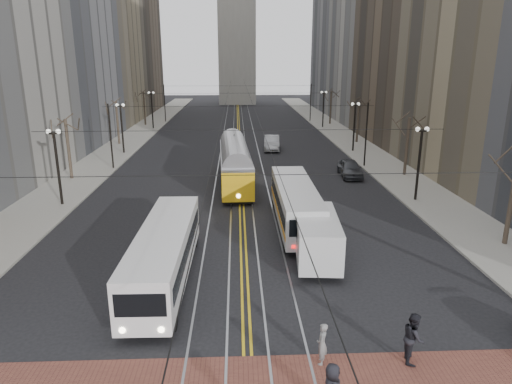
{
  "coord_description": "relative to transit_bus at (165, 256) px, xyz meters",
  "views": [
    {
      "loc": [
        -0.31,
        -15.76,
        10.78
      ],
      "look_at": [
        0.82,
        10.85,
        3.0
      ],
      "focal_mm": 32.0,
      "sensor_mm": 36.0,
      "label": 1
    }
  ],
  "objects": [
    {
      "name": "pedestrian_c",
      "position": [
        10.02,
        -6.75,
        -0.41
      ],
      "size": [
        0.92,
        1.08,
        1.94
      ],
      "primitive_type": "imported",
      "rotation": [
        0.0,
        0.0,
        1.36
      ],
      "color": "black",
      "rests_on": "crosswalk_band"
    },
    {
      "name": "ground",
      "position": [
        3.96,
        -5.25,
        -1.39
      ],
      "size": [
        260.0,
        260.0,
        0.0
      ],
      "primitive_type": "plane",
      "color": "black",
      "rests_on": "ground"
    },
    {
      "name": "building_right_mid",
      "position": [
        29.46,
        40.75,
        15.61
      ],
      "size": [
        16.0,
        20.0,
        34.0
      ],
      "primitive_type": "cube",
      "color": "brown",
      "rests_on": "ground"
    },
    {
      "name": "sidewalk_left",
      "position": [
        -11.04,
        39.75,
        -1.32
      ],
      "size": [
        5.0,
        140.0,
        0.15
      ],
      "primitive_type": "cube",
      "color": "gray",
      "rests_on": "ground"
    },
    {
      "name": "streetcar_rails",
      "position": [
        3.96,
        39.75,
        -1.39
      ],
      "size": [
        4.8,
        130.0,
        0.02
      ],
      "primitive_type": "cube",
      "color": "gray",
      "rests_on": "ground"
    },
    {
      "name": "centre_lines",
      "position": [
        3.96,
        39.75,
        -1.38
      ],
      "size": [
        0.42,
        130.0,
        0.01
      ],
      "primitive_type": "cube",
      "color": "gold",
      "rests_on": "ground"
    },
    {
      "name": "sidewalk_right",
      "position": [
        18.96,
        39.75,
        -1.32
      ],
      "size": [
        5.0,
        140.0,
        0.15
      ],
      "primitive_type": "cube",
      "color": "gray",
      "rests_on": "ground"
    },
    {
      "name": "streetcar",
      "position": [
        3.46,
        18.48,
        0.18
      ],
      "size": [
        3.0,
        13.46,
        3.15
      ],
      "primitive_type": "cube",
      "rotation": [
        0.0,
        0.0,
        0.04
      ],
      "color": "yellow",
      "rests_on": "ground"
    },
    {
      "name": "transit_bus",
      "position": [
        0.0,
        0.0,
        0.0
      ],
      "size": [
        2.48,
        11.17,
        2.78
      ],
      "primitive_type": "cube",
      "rotation": [
        0.0,
        0.0,
        -0.01
      ],
      "color": "silver",
      "rests_on": "ground"
    },
    {
      "name": "building_left_mid",
      "position": [
        -21.54,
        40.75,
        15.61
      ],
      "size": [
        16.0,
        20.0,
        34.0
      ],
      "primitive_type": "cube",
      "color": "slate",
      "rests_on": "ground"
    },
    {
      "name": "cargo_van",
      "position": [
        7.96,
        2.07,
        -0.11
      ],
      "size": [
        2.69,
        5.94,
        2.56
      ],
      "primitive_type": "cube",
      "rotation": [
        0.0,
        0.0,
        -0.08
      ],
      "color": "silver",
      "rests_on": "ground"
    },
    {
      "name": "street_trees",
      "position": [
        3.96,
        30.0,
        1.41
      ],
      "size": [
        31.68,
        53.28,
        5.6
      ],
      "color": "#382D23",
      "rests_on": "ground"
    },
    {
      "name": "sedan_grey",
      "position": [
        14.37,
        20.78,
        -0.59
      ],
      "size": [
        2.07,
        4.79,
        1.61
      ],
      "primitive_type": "imported",
      "rotation": [
        0.0,
        0.0,
        -0.04
      ],
      "color": "#3F4146",
      "rests_on": "ground"
    },
    {
      "name": "pedestrian_b",
      "position": [
        6.66,
        -6.75,
        -0.58
      ],
      "size": [
        0.53,
        0.67,
        1.61
      ],
      "primitive_type": "imported",
      "rotation": [
        0.0,
        0.0,
        4.43
      ],
      "color": "slate",
      "rests_on": "crosswalk_band"
    },
    {
      "name": "lamp_posts",
      "position": [
        3.96,
        23.5,
        1.41
      ],
      "size": [
        27.6,
        57.2,
        5.6
      ],
      "color": "black",
      "rests_on": "ground"
    },
    {
      "name": "trolley_wires",
      "position": [
        3.96,
        29.58,
        2.38
      ],
      "size": [
        25.96,
        120.0,
        6.6
      ],
      "color": "black",
      "rests_on": "ground"
    },
    {
      "name": "building_right_far",
      "position": [
        29.46,
        80.75,
        18.61
      ],
      "size": [
        16.0,
        20.0,
        40.0
      ],
      "primitive_type": "cube",
      "color": "slate",
      "rests_on": "ground"
    },
    {
      "name": "sedan_silver",
      "position": [
        7.96,
        34.46,
        -0.53
      ],
      "size": [
        2.18,
        5.34,
        1.72
      ],
      "primitive_type": "imported",
      "rotation": [
        0.0,
        0.0,
        -0.07
      ],
      "color": "#A2A5AA",
      "rests_on": "ground"
    },
    {
      "name": "rear_bus",
      "position": [
        7.48,
        7.64,
        0.03
      ],
      "size": [
        2.41,
        10.91,
        2.84
      ],
      "primitive_type": "cube",
      "rotation": [
        0.0,
        0.0,
        -0.0
      ],
      "color": "#BDBDBD",
      "rests_on": "ground"
    },
    {
      "name": "building_left_far",
      "position": [
        -21.54,
        80.75,
        18.61
      ],
      "size": [
        16.0,
        20.0,
        40.0
      ],
      "primitive_type": "cube",
      "color": "brown",
      "rests_on": "ground"
    }
  ]
}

